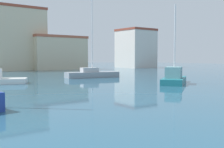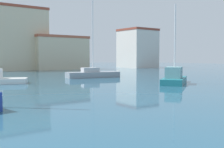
{
  "view_description": "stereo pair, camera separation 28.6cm",
  "coord_description": "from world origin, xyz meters",
  "views": [
    {
      "loc": [
        0.12,
        -4.51,
        2.58
      ],
      "look_at": [
        16.19,
        16.98,
        0.92
      ],
      "focal_mm": 44.48,
      "sensor_mm": 36.0,
      "label": 1
    },
    {
      "loc": [
        0.35,
        -4.68,
        2.58
      ],
      "look_at": [
        16.19,
        16.98,
        0.92
      ],
      "focal_mm": 44.48,
      "sensor_mm": 36.0,
      "label": 2
    }
  ],
  "objects": [
    {
      "name": "water",
      "position": [
        15.0,
        20.0,
        0.0
      ],
      "size": [
        160.0,
        160.0,
        0.0
      ],
      "primitive_type": "plane",
      "color": "#285670",
      "rests_on": "ground"
    },
    {
      "name": "waterfront_apartments",
      "position": [
        44.92,
        45.85,
        4.64
      ],
      "size": [
        7.34,
        7.64,
        9.27
      ],
      "color": "beige",
      "rests_on": "ground"
    },
    {
      "name": "warehouse_block",
      "position": [
        25.38,
        48.41,
        3.45
      ],
      "size": [
        11.32,
        6.74,
        6.88
      ],
      "color": "beige",
      "rests_on": "ground"
    },
    {
      "name": "yacht_club",
      "position": [
        17.02,
        49.89,
        6.1
      ],
      "size": [
        11.64,
        6.23,
        12.19
      ],
      "color": "beige",
      "rests_on": "ground"
    },
    {
      "name": "sailboat_grey_far_right",
      "position": [
        18.84,
        24.77,
        0.5
      ],
      "size": [
        6.89,
        3.37,
        10.64
      ],
      "color": "gray",
      "rests_on": "water"
    },
    {
      "name": "sailboat_teal_behind_lamppost",
      "position": [
        20.95,
        13.32,
        0.6
      ],
      "size": [
        5.85,
        4.9,
        7.64
      ],
      "color": "#1E707A",
      "rests_on": "water"
    }
  ]
}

